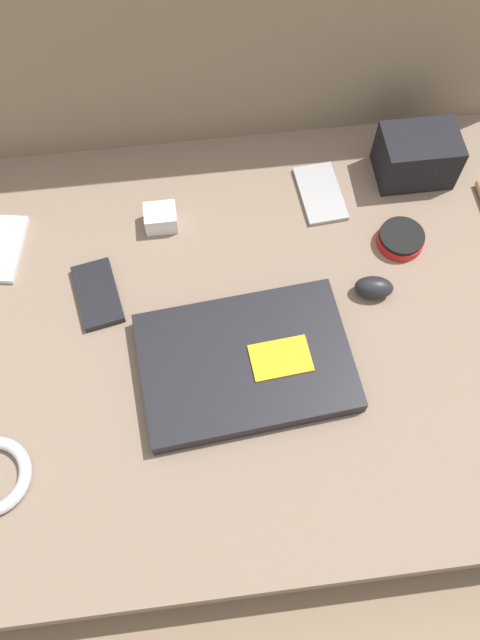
{
  "coord_description": "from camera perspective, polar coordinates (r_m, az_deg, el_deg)",
  "views": [
    {
      "loc": [
        -0.05,
        -0.43,
        1.02
      ],
      "look_at": [
        0.0,
        0.0,
        0.15
      ],
      "focal_mm": 35.0,
      "sensor_mm": 36.0,
      "label": 1
    }
  ],
  "objects": [
    {
      "name": "laptop",
      "position": [
        0.95,
        0.29,
        -3.93
      ],
      "size": [
        0.33,
        0.24,
        0.03
      ],
      "rotation": [
        0.0,
        0.0,
        0.09
      ],
      "color": "black",
      "rests_on": "couch_seat"
    },
    {
      "name": "phone_silver",
      "position": [
        1.04,
        -12.89,
        2.32
      ],
      "size": [
        0.09,
        0.13,
        0.01
      ],
      "rotation": [
        0.0,
        0.0,
        0.19
      ],
      "color": "black",
      "rests_on": "couch_seat"
    },
    {
      "name": "couch_backrest",
      "position": [
        1.18,
        -3.18,
        24.7
      ],
      "size": [
        1.11,
        0.2,
        0.55
      ],
      "color": "#7F705B",
      "rests_on": "ground_plane"
    },
    {
      "name": "charger_brick",
      "position": [
        1.08,
        -7.26,
        9.24
      ],
      "size": [
        0.05,
        0.05,
        0.04
      ],
      "color": "silver",
      "rests_on": "couch_seat"
    },
    {
      "name": "ground_plane",
      "position": [
        1.11,
        -0.0,
        -3.37
      ],
      "size": [
        8.0,
        8.0,
        0.0
      ],
      "primitive_type": "plane",
      "color": "#7A6651"
    },
    {
      "name": "speaker_puck",
      "position": [
        1.09,
        14.5,
        7.19
      ],
      "size": [
        0.08,
        0.08,
        0.02
      ],
      "color": "red",
      "rests_on": "couch_seat"
    },
    {
      "name": "camera_pouch",
      "position": [
        1.17,
        15.86,
        14.23
      ],
      "size": [
        0.13,
        0.09,
        0.09
      ],
      "color": "black",
      "rests_on": "couch_seat"
    },
    {
      "name": "phone_small",
      "position": [
        1.13,
        -21.03,
        6.12
      ],
      "size": [
        0.09,
        0.14,
        0.01
      ],
      "rotation": [
        0.0,
        0.0,
        -0.17
      ],
      "color": "silver",
      "rests_on": "couch_seat"
    },
    {
      "name": "phone_black",
      "position": [
        1.13,
        7.35,
        11.41
      ],
      "size": [
        0.08,
        0.13,
        0.01
      ],
      "rotation": [
        0.0,
        0.0,
        0.08
      ],
      "color": "#99999E",
      "rests_on": "couch_seat"
    },
    {
      "name": "couch_seat",
      "position": [
        1.05,
        -0.0,
        -2.02
      ],
      "size": [
        1.11,
        0.78,
        0.13
      ],
      "color": "#7A6656",
      "rests_on": "ground_plane"
    },
    {
      "name": "computer_mouse",
      "position": [
        1.03,
        12.15,
        2.93
      ],
      "size": [
        0.07,
        0.05,
        0.04
      ],
      "rotation": [
        0.0,
        0.0,
        -0.2
      ],
      "color": "black",
      "rests_on": "couch_seat"
    }
  ]
}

